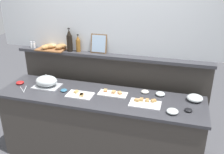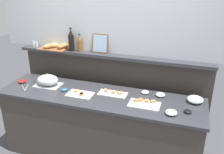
{
  "view_description": "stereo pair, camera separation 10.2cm",
  "coord_description": "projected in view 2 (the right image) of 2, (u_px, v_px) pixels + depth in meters",
  "views": [
    {
      "loc": [
        0.9,
        -2.54,
        2.31
      ],
      "look_at": [
        0.13,
        0.1,
        1.14
      ],
      "focal_mm": 39.92,
      "sensor_mm": 36.0,
      "label": 1
    },
    {
      "loc": [
        0.99,
        -2.51,
        2.31
      ],
      "look_at": [
        0.13,
        0.1,
        1.14
      ],
      "focal_mm": 39.92,
      "sensor_mm": 36.0,
      "label": 2
    }
  ],
  "objects": [
    {
      "name": "sandwich_platter_front",
      "position": [
        80.0,
        94.0,
        3.04
      ],
      "size": [
        0.32,
        0.2,
        0.04
      ],
      "color": "white",
      "rests_on": "buffet_counter"
    },
    {
      "name": "condiment_bowl_red",
      "position": [
        64.0,
        89.0,
        3.14
      ],
      "size": [
        0.08,
        0.08,
        0.03
      ],
      "primitive_type": "ellipsoid",
      "color": "teal",
      "rests_on": "buffet_counter"
    },
    {
      "name": "serving_cloche",
      "position": [
        48.0,
        80.0,
        3.26
      ],
      "size": [
        0.34,
        0.24,
        0.17
      ],
      "color": "#B7BABF",
      "rests_on": "buffet_counter"
    },
    {
      "name": "glass_bowl_small",
      "position": [
        160.0,
        95.0,
        2.99
      ],
      "size": [
        0.11,
        0.11,
        0.05
      ],
      "color": "silver",
      "rests_on": "buffet_counter"
    },
    {
      "name": "condiment_bowl_teal",
      "position": [
        188.0,
        111.0,
        2.65
      ],
      "size": [
        0.09,
        0.09,
        0.03
      ],
      "primitive_type": "ellipsoid",
      "color": "black",
      "rests_on": "buffet_counter"
    },
    {
      "name": "wine_bottle_dark",
      "position": [
        71.0,
        41.0,
        3.35
      ],
      "size": [
        0.08,
        0.08,
        0.32
      ],
      "color": "black",
      "rests_on": "back_ledge_unit"
    },
    {
      "name": "glass_bowl_large",
      "position": [
        195.0,
        100.0,
        2.85
      ],
      "size": [
        0.18,
        0.18,
        0.07
      ],
      "color": "silver",
      "rests_on": "buffet_counter"
    },
    {
      "name": "framed_picture",
      "position": [
        100.0,
        44.0,
        3.28
      ],
      "size": [
        0.22,
        0.06,
        0.25
      ],
      "color": "brown",
      "rests_on": "back_ledge_unit"
    },
    {
      "name": "salt_shaker",
      "position": [
        34.0,
        44.0,
        3.57
      ],
      "size": [
        0.03,
        0.03,
        0.09
      ],
      "color": "white",
      "rests_on": "back_ledge_unit"
    },
    {
      "name": "condiment_bowl_dark",
      "position": [
        145.0,
        92.0,
        3.07
      ],
      "size": [
        0.1,
        0.1,
        0.03
      ],
      "primitive_type": "ellipsoid",
      "color": "silver",
      "rests_on": "buffet_counter"
    },
    {
      "name": "condiment_bowl_cream",
      "position": [
        22.0,
        81.0,
        3.37
      ],
      "size": [
        0.11,
        0.11,
        0.04
      ],
      "primitive_type": "ellipsoid",
      "color": "red",
      "rests_on": "buffet_counter"
    },
    {
      "name": "serving_tongs",
      "position": [
        25.0,
        88.0,
        3.2
      ],
      "size": [
        0.14,
        0.17,
        0.01
      ],
      "color": "#B7BABF",
      "rests_on": "buffet_counter"
    },
    {
      "name": "vinegar_bottle_amber",
      "position": [
        80.0,
        44.0,
        3.35
      ],
      "size": [
        0.06,
        0.06,
        0.24
      ],
      "color": "#8E5B23",
      "rests_on": "back_ledge_unit"
    },
    {
      "name": "upper_wall_panel",
      "position": [
        113.0,
        2.0,
        3.09
      ],
      "size": [
        3.23,
        0.08,
        1.3
      ],
      "primitive_type": "cube",
      "color": "silver",
      "rests_on": "back_ledge_unit"
    },
    {
      "name": "back_ledge_unit",
      "position": [
        112.0,
        94.0,
        3.56
      ],
      "size": [
        2.63,
        0.22,
        1.3
      ],
      "color": "#3D3833",
      "rests_on": "ground_plane"
    },
    {
      "name": "glass_bowl_medium",
      "position": [
        171.0,
        113.0,
        2.61
      ],
      "size": [
        0.13,
        0.13,
        0.05
      ],
      "color": "silver",
      "rests_on": "buffet_counter"
    },
    {
      "name": "ground_plane",
      "position": [
        114.0,
        131.0,
        3.91
      ],
      "size": [
        12.0,
        12.0,
        0.0
      ],
      "primitive_type": "plane",
      "color": "#4C4C51"
    },
    {
      "name": "sandwich_platter_side",
      "position": [
        144.0,
        104.0,
        2.82
      ],
      "size": [
        0.35,
        0.2,
        0.04
      ],
      "color": "silver",
      "rests_on": "buffet_counter"
    },
    {
      "name": "pepper_shaker",
      "position": [
        37.0,
        44.0,
        3.56
      ],
      "size": [
        0.03,
        0.03,
        0.09
      ],
      "color": "white",
      "rests_on": "back_ledge_unit"
    },
    {
      "name": "sandwich_platter_rear",
      "position": [
        113.0,
        93.0,
        3.06
      ],
      "size": [
        0.35,
        0.16,
        0.04
      ],
      "color": "white",
      "rests_on": "buffet_counter"
    },
    {
      "name": "buffet_counter",
      "position": [
        100.0,
        127.0,
        3.21
      ],
      "size": [
        2.52,
        0.67,
        0.92
      ],
      "color": "#3D3833",
      "rests_on": "ground_plane"
    },
    {
      "name": "bread_basket",
      "position": [
        55.0,
        46.0,
        3.48
      ],
      "size": [
        0.41,
        0.26,
        0.08
      ],
      "color": "brown",
      "rests_on": "back_ledge_unit"
    }
  ]
}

